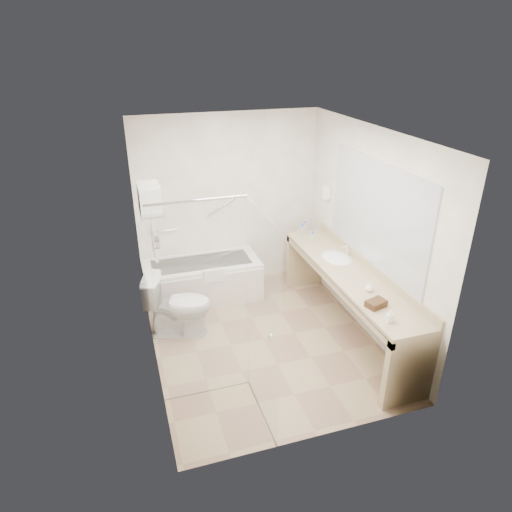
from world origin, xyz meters
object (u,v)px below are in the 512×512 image
object	(u,v)px
amenity_basket	(376,303)
water_bottle_left	(304,228)
toilet	(178,305)
vanity_counter	(348,287)
bathtub	(202,280)

from	to	relation	value
amenity_basket	water_bottle_left	distance (m)	2.03
toilet	amenity_basket	size ratio (longest dim) A/B	3.90
vanity_counter	bathtub	bearing A→B (deg)	137.65
vanity_counter	toilet	size ratio (longest dim) A/B	3.35
bathtub	amenity_basket	bearing A→B (deg)	-56.95
vanity_counter	water_bottle_left	size ratio (longest dim) A/B	14.39
bathtub	vanity_counter	world-z (taller)	vanity_counter
water_bottle_left	vanity_counter	bearing A→B (deg)	-87.48
toilet	water_bottle_left	distance (m)	2.10
vanity_counter	toilet	world-z (taller)	vanity_counter
vanity_counter	toilet	xyz separation A→B (m)	(-1.97, 0.61, -0.25)
bathtub	amenity_basket	size ratio (longest dim) A/B	7.75
bathtub	amenity_basket	world-z (taller)	amenity_basket
amenity_basket	toilet	bearing A→B (deg)	143.33
bathtub	vanity_counter	size ratio (longest dim) A/B	0.59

